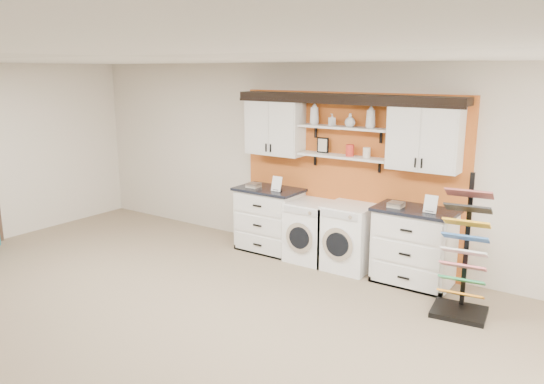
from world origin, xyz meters
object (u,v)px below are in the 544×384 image
Objects in this scene: base_cabinet_right at (414,246)px; washer at (312,231)px; base_cabinet_left at (269,219)px; sample_rack at (463,271)px; dryer at (349,237)px.

base_cabinet_right is 1.18× the size of washer.
base_cabinet_left is at bearing 179.74° from washer.
sample_rack is (3.03, -0.56, 0.03)m from base_cabinet_left.
base_cabinet_left is 3.08m from sample_rack.
sample_rack is at bearing -10.55° from base_cabinet_left.
base_cabinet_right is 0.92m from dryer.
sample_rack is (2.28, -0.56, 0.08)m from washer.
base_cabinet_right is (2.26, -0.00, 0.01)m from base_cabinet_left.
sample_rack is at bearing -36.33° from base_cabinet_right.
sample_rack is at bearing -18.43° from dryer.
washer is (-1.51, -0.00, -0.06)m from base_cabinet_right.
base_cabinet_right reaches higher than washer.
washer is at bearing -0.26° from base_cabinet_left.
washer is at bearing -180.00° from dryer.
dryer is at bearing 154.46° from sample_rack.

